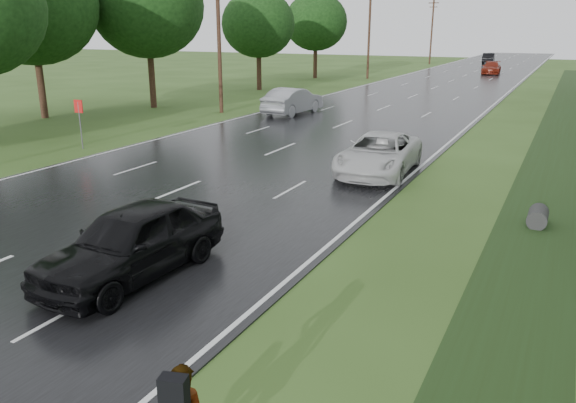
% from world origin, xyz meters
% --- Properties ---
extents(road, '(14.00, 180.00, 0.04)m').
position_xyz_m(road, '(0.00, 45.00, 0.02)').
color(road, black).
rests_on(road, ground).
extents(edge_stripe_east, '(0.12, 180.00, 0.01)m').
position_xyz_m(edge_stripe_east, '(6.75, 45.00, 0.04)').
color(edge_stripe_east, silver).
rests_on(edge_stripe_east, road).
extents(edge_stripe_west, '(0.12, 180.00, 0.01)m').
position_xyz_m(edge_stripe_west, '(-6.75, 45.00, 0.04)').
color(edge_stripe_west, silver).
rests_on(edge_stripe_west, road).
extents(center_line, '(0.12, 180.00, 0.01)m').
position_xyz_m(center_line, '(0.00, 45.00, 0.04)').
color(center_line, silver).
rests_on(center_line, road).
extents(drainage_ditch, '(2.20, 120.00, 0.56)m').
position_xyz_m(drainage_ditch, '(11.50, 18.71, 0.04)').
color(drainage_ditch, '#1F3213').
rests_on(drainage_ditch, ground).
extents(road_sign, '(0.50, 0.06, 2.30)m').
position_xyz_m(road_sign, '(-8.50, 12.00, 1.64)').
color(road_sign, slate).
rests_on(road_sign, ground).
extents(utility_pole_mid, '(1.60, 0.26, 10.00)m').
position_xyz_m(utility_pole_mid, '(-9.20, 25.00, 5.20)').
color(utility_pole_mid, '#321D14').
rests_on(utility_pole_mid, ground).
extents(utility_pole_far, '(1.60, 0.26, 10.00)m').
position_xyz_m(utility_pole_far, '(-9.20, 55.00, 5.20)').
color(utility_pole_far, '#321D14').
rests_on(utility_pole_far, ground).
extents(utility_pole_distant, '(1.60, 0.26, 10.00)m').
position_xyz_m(utility_pole_distant, '(-9.20, 85.00, 5.20)').
color(utility_pole_distant, '#321D14').
rests_on(utility_pole_distant, ground).
extents(tree_west_c, '(7.80, 7.80, 10.43)m').
position_xyz_m(tree_west_c, '(-15.00, 25.00, 6.92)').
color(tree_west_c, '#321D14').
rests_on(tree_west_c, ground).
extents(tree_west_d, '(6.60, 6.60, 8.80)m').
position_xyz_m(tree_west_d, '(-14.20, 39.00, 5.82)').
color(tree_west_d, '#321D14').
rests_on(tree_west_d, ground).
extents(tree_west_e, '(8.00, 8.00, 10.44)m').
position_xyz_m(tree_west_e, '(-18.00, 18.00, 6.83)').
color(tree_west_e, '#321D14').
rests_on(tree_west_e, ground).
extents(tree_west_f, '(7.00, 7.00, 9.29)m').
position_xyz_m(tree_west_f, '(-14.80, 53.00, 6.14)').
color(tree_west_f, '#321D14').
rests_on(tree_west_f, ground).
extents(white_pickup, '(2.86, 5.62, 1.52)m').
position_xyz_m(white_pickup, '(5.50, 13.69, 0.80)').
color(white_pickup, silver).
rests_on(white_pickup, road).
extents(dark_sedan, '(2.20, 4.96, 1.66)m').
position_xyz_m(dark_sedan, '(3.50, 2.00, 0.87)').
color(dark_sedan, black).
rests_on(dark_sedan, road).
extents(silver_sedan, '(2.19, 5.32, 1.71)m').
position_xyz_m(silver_sedan, '(-4.48, 26.36, 0.90)').
color(silver_sedan, gray).
rests_on(silver_sedan, road).
extents(far_car_red, '(2.45, 5.29, 1.50)m').
position_xyz_m(far_car_red, '(2.44, 67.79, 0.79)').
color(far_car_red, maroon).
rests_on(far_car_red, road).
extents(far_car_dark, '(2.15, 5.11, 1.64)m').
position_xyz_m(far_car_dark, '(-1.00, 90.22, 0.86)').
color(far_car_dark, black).
rests_on(far_car_dark, road).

